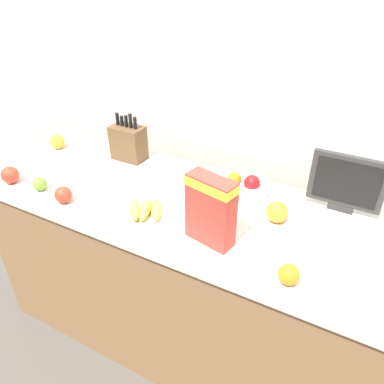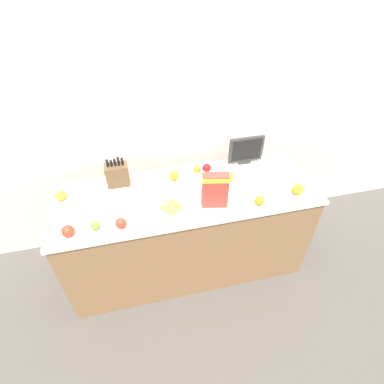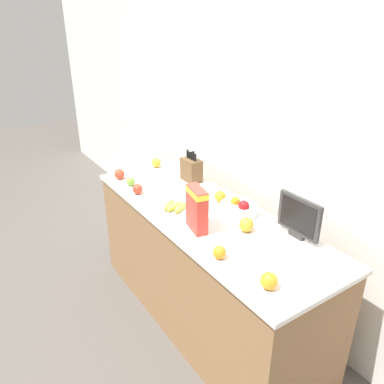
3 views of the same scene
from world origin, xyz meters
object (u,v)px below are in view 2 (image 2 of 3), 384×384
(banana_bunch, at_px, (171,207))
(orange_mid_right, at_px, (228,177))
(orange_by_cereal, at_px, (174,176))
(orange_mid_left, at_px, (298,189))
(knife_block, at_px, (117,175))
(apple_rightmost, at_px, (95,226))
(orange_front_center, at_px, (61,196))
(cereal_box, at_px, (215,189))
(small_monitor, at_px, (246,150))
(orange_front_right, at_px, (260,201))
(apple_rear, at_px, (121,223))
(apple_near_bananas, at_px, (68,231))
(fruit_bowl, at_px, (200,173))

(banana_bunch, height_order, orange_mid_right, orange_mid_right)
(orange_by_cereal, bearing_deg, orange_mid_left, -23.67)
(knife_block, distance_m, orange_mid_left, 1.40)
(apple_rightmost, height_order, orange_front_center, orange_front_center)
(cereal_box, relative_size, orange_mid_right, 3.08)
(small_monitor, xyz_separation_m, orange_mid_right, (-0.22, -0.20, -0.09))
(orange_mid_right, bearing_deg, orange_front_right, -65.97)
(knife_block, height_order, orange_mid_right, knife_block)
(banana_bunch, relative_size, apple_rear, 2.64)
(apple_near_bananas, xyz_separation_m, orange_mid_left, (1.68, 0.04, 0.00))
(orange_front_right, xyz_separation_m, orange_mid_right, (-0.14, 0.31, 0.01))
(orange_mid_left, bearing_deg, orange_by_cereal, 156.33)
(banana_bunch, xyz_separation_m, apple_rightmost, (-0.53, -0.08, 0.01))
(banana_bunch, relative_size, apple_near_bananas, 2.44)
(cereal_box, relative_size, fruit_bowl, 1.10)
(fruit_bowl, relative_size, apple_rightmost, 3.85)
(apple_rear, bearing_deg, apple_near_bananas, 179.19)
(fruit_bowl, height_order, apple_rear, fruit_bowl)
(apple_rightmost, height_order, orange_front_right, orange_front_right)
(small_monitor, relative_size, banana_bunch, 1.48)
(orange_mid_left, bearing_deg, orange_front_center, 168.88)
(banana_bunch, height_order, orange_by_cereal, orange_by_cereal)
(fruit_bowl, bearing_deg, small_monitor, 12.02)
(apple_near_bananas, bearing_deg, apple_rear, -0.81)
(banana_bunch, bearing_deg, small_monitor, 29.85)
(cereal_box, height_order, orange_front_right, cereal_box)
(fruit_bowl, bearing_deg, apple_rightmost, -154.42)
(fruit_bowl, height_order, apple_near_bananas, fruit_bowl)
(small_monitor, relative_size, apple_rear, 3.90)
(banana_bunch, bearing_deg, apple_near_bananas, -172.49)
(knife_block, bearing_deg, orange_mid_left, -18.10)
(orange_front_center, bearing_deg, orange_front_right, -15.28)
(fruit_bowl, bearing_deg, orange_front_center, -178.14)
(cereal_box, distance_m, banana_bunch, 0.34)
(fruit_bowl, distance_m, apple_rightmost, 0.92)
(small_monitor, relative_size, apple_near_bananas, 3.60)
(small_monitor, height_order, orange_by_cereal, small_monitor)
(orange_by_cereal, bearing_deg, apple_rear, -135.99)
(cereal_box, distance_m, orange_mid_right, 0.32)
(small_monitor, bearing_deg, banana_bunch, -150.15)
(small_monitor, distance_m, orange_front_right, 0.53)
(small_monitor, height_order, orange_front_center, small_monitor)
(orange_mid_left, bearing_deg, fruit_bowl, 150.55)
(orange_front_center, distance_m, orange_mid_right, 1.29)
(fruit_bowl, bearing_deg, banana_bunch, -132.58)
(apple_rightmost, bearing_deg, banana_bunch, 7.99)
(banana_bunch, relative_size, orange_by_cereal, 2.47)
(small_monitor, xyz_separation_m, banana_bunch, (-0.72, -0.41, -0.12))
(cereal_box, xyz_separation_m, apple_rear, (-0.68, -0.07, -0.11))
(apple_rear, bearing_deg, knife_block, 89.17)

